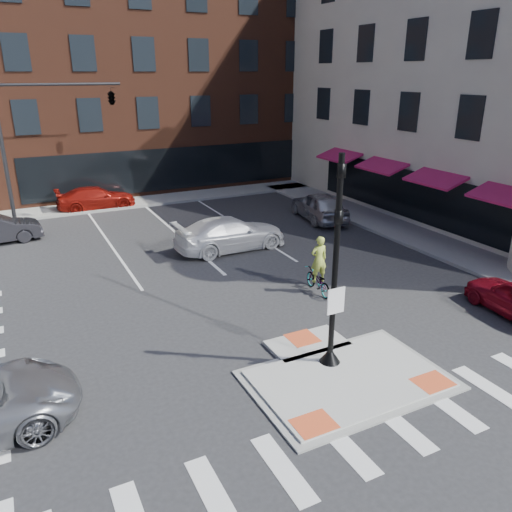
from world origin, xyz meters
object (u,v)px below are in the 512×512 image
white_pickup (231,234)px  bg_car_silver (319,206)px  bg_car_red (96,198)px  cyclist (318,274)px

white_pickup → bg_car_silver: size_ratio=1.14×
white_pickup → bg_car_red: 11.48m
cyclist → bg_car_red: bearing=-66.7°
white_pickup → bg_car_silver: 7.00m
bg_car_silver → bg_car_red: bearing=-27.9°
cyclist → white_pickup: bearing=-75.5°
white_pickup → bg_car_red: white_pickup is taller
bg_car_silver → cyclist: (-5.62, -8.44, -0.04)m
bg_car_red → cyclist: (5.32, -16.66, 0.08)m
bg_car_red → bg_car_silver: bearing=-126.2°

